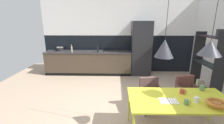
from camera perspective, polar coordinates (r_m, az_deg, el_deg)
ground_plane at (r=3.68m, az=3.90°, el=-18.95°), size 8.29×8.29×0.00m
back_wall_splashback_dark at (r=6.31m, az=2.85°, el=3.18°), size 6.07×0.12×1.49m
back_wall_panel_upper at (r=6.17m, az=3.04°, el=16.81°), size 6.07×0.12×1.49m
kitchen_counter at (r=6.12m, az=-8.71°, el=-0.19°), size 3.34×0.63×0.90m
refrigerator_column at (r=5.98m, az=10.77°, el=5.00°), size 0.74×0.60×2.05m
dining_table at (r=3.01m, az=23.91°, el=-13.09°), size 1.77×0.90×0.75m
armchair_near_window at (r=3.73m, az=14.20°, el=-10.23°), size 0.56×0.55×0.77m
armchair_facing_counter at (r=4.12m, az=26.27°, el=-8.96°), size 0.57×0.56×0.78m
fruit_bowl at (r=2.99m, az=34.44°, el=-12.62°), size 0.30×0.30×0.10m
open_book at (r=2.83m, az=20.36°, el=-13.50°), size 0.30×0.20×0.02m
mug_short_terracotta at (r=3.49m, az=30.60°, el=-8.32°), size 0.14×0.09×0.10m
mug_glass_clear at (r=2.83m, az=26.06°, el=-13.32°), size 0.12×0.07×0.09m
mug_dark_espresso at (r=2.97m, az=29.00°, el=-12.21°), size 0.12×0.08×0.09m
mug_tall_blue at (r=3.19m, az=24.82°, el=-9.95°), size 0.13×0.09×0.08m
cooking_pot at (r=6.43m, az=-18.89°, el=4.67°), size 0.27×0.27×0.17m
bottle_oil_tall at (r=6.03m, az=-14.83°, el=4.67°), size 0.06×0.06×0.27m
bottle_spice_small at (r=5.81m, az=-5.36°, el=4.77°), size 0.07×0.07×0.27m
open_shelf_unit at (r=4.75m, az=32.02°, el=-0.90°), size 0.30×1.02×1.88m
pendant_lamp_over_table_near at (r=2.57m, az=18.98°, el=4.87°), size 0.30×0.30×1.43m
pendant_lamp_over_table_far at (r=2.86m, az=32.77°, el=4.47°), size 0.35×0.35×1.39m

